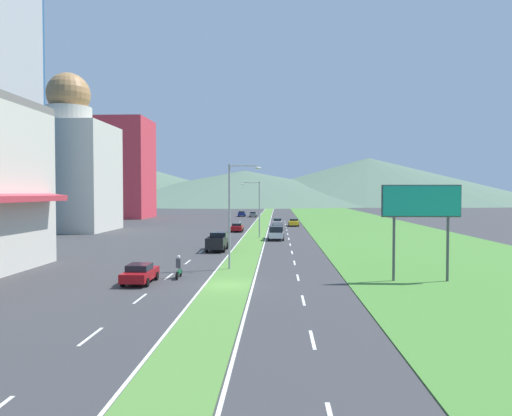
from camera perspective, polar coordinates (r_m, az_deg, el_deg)
The scene contains 46 objects.
ground_plane at distance 34.31m, azimuth -3.35°, elevation -9.32°, with size 600.00×600.00×0.00m, color #38383A.
grass_median at distance 93.77m, azimuth 0.49°, elevation -2.20°, with size 3.20×240.00×0.06m, color #518438.
grass_verge_right at distance 95.25m, azimuth 12.98°, elevation -2.18°, with size 24.00×240.00×0.06m, color #477F33.
lane_dash_left_1 at distance 23.93m, azimuth -19.23°, elevation -14.35°, with size 0.16×2.80×0.01m, color silver.
lane_dash_left_2 at distance 31.12m, azimuth -13.75°, elevation -10.52°, with size 0.16×2.80×0.01m, color silver.
lane_dash_left_3 at distance 38.57m, azimuth -10.43°, elevation -8.09°, with size 0.16×2.80×0.01m, color silver.
lane_dash_left_4 at distance 46.14m, azimuth -8.21°, elevation -6.44°, with size 0.16×2.80×0.01m, color silver.
lane_dash_left_5 at distance 53.79m, azimuth -6.63°, elevation -5.25°, with size 0.16×2.80×0.01m, color silver.
lane_dash_left_6 at distance 61.49m, azimuth -5.45°, elevation -4.36°, with size 0.16×2.80×0.01m, color silver.
lane_dash_left_7 at distance 69.22m, azimuth -4.53°, elevation -3.66°, with size 0.16×2.80×0.01m, color silver.
lane_dash_left_8 at distance 76.98m, azimuth -3.80°, elevation -3.11°, with size 0.16×2.80×0.01m, color silver.
lane_dash_left_9 at distance 84.75m, azimuth -3.20°, elevation -2.65°, with size 0.16×2.80×0.01m, color silver.
lane_dash_left_10 at distance 92.53m, azimuth -2.71°, elevation -2.27°, with size 0.16×2.80×0.01m, color silver.
lane_dash_left_11 at distance 100.32m, azimuth -2.29°, elevation -1.95°, with size 0.16×2.80×0.01m, color silver.
lane_dash_left_12 at distance 108.12m, azimuth -1.93°, elevation -1.68°, with size 0.16×2.80×0.01m, color silver.
lane_dash_right_1 at distance 22.38m, azimuth 6.79°, elevation -15.42°, with size 0.16×2.80×0.01m, color silver.
lane_dash_right_2 at distance 29.94m, azimuth 5.69°, elevation -10.97°, with size 0.16×2.80×0.01m, color silver.
lane_dash_right_3 at distance 37.62m, azimuth 5.05°, elevation -8.32°, with size 0.16×2.80×0.01m, color silver.
lane_dash_right_4 at distance 45.35m, azimuth 4.64°, elevation -6.57°, with size 0.16×2.80×0.01m, color silver.
lane_dash_right_5 at distance 53.12m, azimuth 4.34°, elevation -5.34°, with size 0.16×2.80×0.01m, color silver.
lane_dash_right_6 at distance 60.90m, azimuth 4.13°, elevation -4.42°, with size 0.16×2.80×0.01m, color silver.
lane_dash_right_7 at distance 68.70m, azimuth 3.96°, elevation -3.70°, with size 0.16×2.80×0.01m, color silver.
lane_dash_right_8 at distance 76.51m, azimuth 3.83°, elevation -3.14°, with size 0.16×2.80×0.01m, color silver.
lane_dash_right_9 at distance 84.32m, azimuth 3.72°, elevation -2.67°, with size 0.16×2.80×0.01m, color silver.
lane_dash_right_10 at distance 92.14m, azimuth 3.63°, elevation -2.29°, with size 0.16×2.80×0.01m, color silver.
lane_dash_right_11 at distance 99.96m, azimuth 3.55°, elevation -1.97°, with size 0.16×2.80×0.01m, color silver.
lane_dash_right_12 at distance 107.78m, azimuth 3.49°, elevation -1.69°, with size 0.16×2.80×0.01m, color silver.
edge_line_median_left at distance 93.86m, azimuth -0.58°, elevation -2.21°, with size 0.16×240.00×0.01m, color silver.
edge_line_median_right at distance 93.72m, azimuth 1.56°, elevation -2.22°, with size 0.16×240.00×0.01m, color silver.
domed_building at distance 89.23m, azimuth -21.50°, elevation 4.56°, with size 14.19×14.19×27.42m.
midrise_colored at distance 129.99m, azimuth -15.86°, elevation 4.56°, with size 14.73×14.73×25.92m, color #D83847.
hill_far_left at distance 341.00m, azimuth -17.85°, elevation 3.30°, with size 225.00×225.00×31.68m, color #516B56.
hill_far_center at distance 307.04m, azimuth -1.42°, elevation 2.55°, with size 224.00×224.00×20.90m, color #516B56.
hill_far_right at distance 327.27m, azimuth 13.36°, elevation 3.25°, with size 223.10×223.10×29.87m, color #516B56.
street_lamp_near at distance 40.85m, azimuth -2.80°, elevation -0.12°, with size 2.82×0.28×9.12m.
street_lamp_mid at distance 69.75m, azimuth 0.13°, elevation 0.34°, with size 2.85×0.38×8.29m.
billboard_roadside at distance 37.25m, azimuth 19.24°, elevation 0.19°, with size 5.85×0.28×7.24m.
car_0 at distance 93.61m, azimuth 2.59°, elevation -1.73°, with size 1.95×4.65×1.61m.
car_1 at distance 36.09m, azimuth -13.77°, elevation -7.62°, with size 1.97×4.23×1.44m.
car_2 at distance 132.65m, azimuth -1.71°, elevation -0.69°, with size 2.03×4.59×1.51m.
car_3 at distance 94.70m, azimuth 4.55°, elevation -1.72°, with size 2.02×4.39×1.49m.
car_4 at distance 80.74m, azimuth -2.29°, elevation -2.33°, with size 1.98×4.25×1.47m.
car_5 at distance 130.07m, azimuth -0.36°, elevation -0.76°, with size 1.92×4.39×1.44m.
pickup_truck_0 at distance 66.93m, azimuth 2.44°, elevation -3.01°, with size 2.18×5.40×2.00m.
pickup_truck_1 at distance 54.94m, azimuth -4.65°, elevation -4.07°, with size 2.18×5.40×2.00m.
motorcycle_rider at distance 37.57m, azimuth -9.26°, elevation -7.21°, with size 0.36×2.00×1.80m.
Camera 1 is at (3.54, -33.47, 6.64)m, focal length 33.31 mm.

